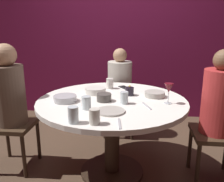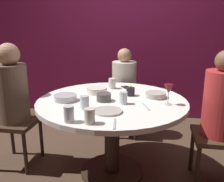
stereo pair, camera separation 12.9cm
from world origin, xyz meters
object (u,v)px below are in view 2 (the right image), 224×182
Objects in this scene: seated_diner_left at (13,93)px; cell_phone at (127,88)px; seated_diner_back at (124,82)px; candle_holder at (130,92)px; wine_glass at (169,90)px; cup_far_edge at (112,83)px; cup_by_right_diner at (85,102)px; bowl_small_white at (97,90)px; cup_by_left_diner at (123,98)px; cup_center_front at (90,116)px; cup_near_candle at (69,114)px; bowl_sauce_side at (156,95)px; bowl_salad_center at (104,97)px; dinner_plate at (108,111)px; bowl_serving_large at (65,98)px; dining_table at (112,116)px; seated_diner_right at (221,106)px.

cell_phone is at bearing 22.41° from seated_diner_left.
seated_diner_back is 0.76m from candle_holder.
cup_far_edge is (-0.55, 0.45, -0.07)m from wine_glass.
seated_diner_back is at bearing 81.51° from cup_by_right_diner.
bowl_small_white is 0.41m from cup_by_left_diner.
cup_by_right_diner is at bearing 112.24° from cup_center_front.
wine_glass reaches higher than cup_near_candle.
cup_by_left_diner reaches higher than bowl_sauce_side.
bowl_salad_center is 1.21× the size of cup_by_left_diner.
bowl_sauce_side is at bearing 26.73° from seated_diner_back.
dinner_plate is at bearing -150.50° from wine_glass.
candle_holder is 0.33m from bowl_small_white.
bowl_small_white is (-0.20, 0.50, 0.02)m from dinner_plate.
bowl_serving_large is 0.58m from cup_center_front.
seated_diner_back is at bearing 42.81° from seated_diner_left.
cup_by_left_diner is (-0.03, -0.26, 0.01)m from candle_holder.
candle_holder is (0.15, 0.16, 0.19)m from dining_table.
wine_glass is at bearing -2.28° from seated_diner_left.
seated_diner_left is 11.37× the size of cup_far_edge.
bowl_serving_large is 1.01× the size of bowl_small_white.
cell_phone is 1.20× the size of cup_near_candle.
cup_by_left_diner is (0.12, -1.00, 0.10)m from seated_diner_back.
cell_phone is 0.37m from bowl_small_white.
seated_diner_left is 0.90m from bowl_salad_center.
wine_glass is 0.54m from dinner_plate.
dinner_plate is 0.54m from bowl_small_white.
seated_diner_left is 1.07m from cup_center_front.
seated_diner_left is 11.58× the size of cup_by_right_diner.
cup_center_front is (-0.17, -0.46, 0.00)m from cup_by_left_diner.
cup_near_candle reaches higher than cup_by_right_diner.
cup_by_left_diner is (0.32, 0.46, -0.01)m from cup_near_candle.
seated_diner_left reaches higher than cup_by_right_diner.
cup_by_left_diner is at bearing -122.24° from cell_phone.
cup_by_left_diner is (0.12, -0.10, 0.20)m from dining_table.
bowl_serving_large is (-0.49, -0.53, 0.02)m from cell_phone.
seated_diner_right is 9.33× the size of bowl_salad_center.
bowl_serving_large is at bearing -168.00° from cell_phone.
dining_table is at bearing -136.58° from cell_phone.
bowl_sauce_side is at bearing -5.00° from bowl_small_white.
seated_diner_right is 0.99m from bowl_salad_center.
cup_by_right_diner is (-0.20, 0.04, 0.05)m from dinner_plate.
cup_by_left_diner is 0.52m from cup_far_edge.
cell_phone reaches higher than dining_table.
cup_center_front is at bearing -133.57° from cell_phone.
seated_diner_left is at bearing 143.67° from cup_near_candle.
cup_far_edge is at bearing -7.32° from seated_diner_back.
candle_holder is 0.85× the size of cup_near_candle.
bowl_small_white is at bearing 51.83° from bowl_serving_large.
wine_glass is at bearing 18.21° from cup_by_right_diner.
cup_near_candle reaches higher than bowl_salad_center.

